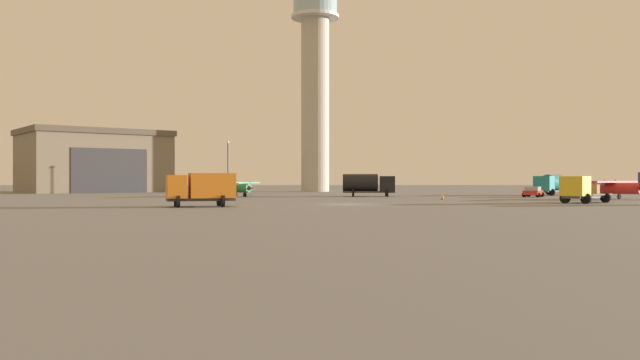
{
  "coord_description": "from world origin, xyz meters",
  "views": [
    {
      "loc": [
        -3.64,
        -60.39,
        2.32
      ],
      "look_at": [
        -1.93,
        30.1,
        2.22
      ],
      "focal_mm": 36.65,
      "sensor_mm": 36.0,
      "label": 1
    }
  ],
  "objects_px": {
    "airplane_green": "(231,187)",
    "truck_flatbed_yellow": "(581,190)",
    "truck_box_orange": "(202,188)",
    "light_post_east": "(228,162)",
    "control_tower": "(315,73)",
    "traffic_cone_near_left": "(442,196)",
    "truck_fuel_tanker_teal": "(551,183)",
    "truck_fuel_tanker_black": "(368,184)",
    "airplane_red": "(613,187)",
    "car_red": "(533,191)"
  },
  "relations": [
    {
      "from": "truck_box_orange",
      "to": "car_red",
      "type": "relative_size",
      "value": 1.35
    },
    {
      "from": "car_red",
      "to": "control_tower",
      "type": "bearing_deg",
      "value": 65.54
    },
    {
      "from": "truck_flatbed_yellow",
      "to": "airplane_green",
      "type": "bearing_deg",
      "value": -77.29
    },
    {
      "from": "truck_fuel_tanker_black",
      "to": "truck_flatbed_yellow",
      "type": "xyz_separation_m",
      "value": [
        18.21,
        -25.49,
        -0.44
      ]
    },
    {
      "from": "truck_fuel_tanker_black",
      "to": "truck_fuel_tanker_teal",
      "type": "height_order",
      "value": "truck_fuel_tanker_black"
    },
    {
      "from": "truck_fuel_tanker_teal",
      "to": "truck_box_orange",
      "type": "distance_m",
      "value": 59.02
    },
    {
      "from": "airplane_green",
      "to": "traffic_cone_near_left",
      "type": "bearing_deg",
      "value": 8.86
    },
    {
      "from": "truck_fuel_tanker_black",
      "to": "truck_flatbed_yellow",
      "type": "bearing_deg",
      "value": -50.81
    },
    {
      "from": "airplane_green",
      "to": "truck_fuel_tanker_black",
      "type": "relative_size",
      "value": 1.22
    },
    {
      "from": "airplane_green",
      "to": "truck_fuel_tanker_teal",
      "type": "relative_size",
      "value": 1.25
    },
    {
      "from": "truck_flatbed_yellow",
      "to": "traffic_cone_near_left",
      "type": "xyz_separation_m",
      "value": [
        -10.91,
        12.11,
        -0.9
      ]
    },
    {
      "from": "control_tower",
      "to": "airplane_green",
      "type": "relative_size",
      "value": 4.9
    },
    {
      "from": "truck_fuel_tanker_black",
      "to": "light_post_east",
      "type": "distance_m",
      "value": 31.26
    },
    {
      "from": "airplane_red",
      "to": "airplane_green",
      "type": "xyz_separation_m",
      "value": [
        -45.43,
        12.41,
        -0.12
      ]
    },
    {
      "from": "truck_box_orange",
      "to": "airplane_green",
      "type": "bearing_deg",
      "value": -103.55
    },
    {
      "from": "truck_fuel_tanker_black",
      "to": "traffic_cone_near_left",
      "type": "distance_m",
      "value": 15.3
    },
    {
      "from": "airplane_green",
      "to": "truck_box_orange",
      "type": "bearing_deg",
      "value": -53.05
    },
    {
      "from": "truck_box_orange",
      "to": "control_tower",
      "type": "bearing_deg",
      "value": -114.47
    },
    {
      "from": "truck_fuel_tanker_black",
      "to": "car_red",
      "type": "bearing_deg",
      "value": -6.07
    },
    {
      "from": "control_tower",
      "to": "airplane_green",
      "type": "xyz_separation_m",
      "value": [
        -11.59,
        -36.1,
        -21.09
      ]
    },
    {
      "from": "truck_box_orange",
      "to": "light_post_east",
      "type": "distance_m",
      "value": 55.36
    },
    {
      "from": "control_tower",
      "to": "truck_fuel_tanker_black",
      "type": "xyz_separation_m",
      "value": [
        6.75,
        -35.14,
        -20.71
      ]
    },
    {
      "from": "truck_box_orange",
      "to": "truck_flatbed_yellow",
      "type": "bearing_deg",
      "value": 175.8
    },
    {
      "from": "truck_flatbed_yellow",
      "to": "truck_fuel_tanker_teal",
      "type": "distance_m",
      "value": 33.02
    },
    {
      "from": "truck_flatbed_yellow",
      "to": "control_tower",
      "type": "bearing_deg",
      "value": -111.06
    },
    {
      "from": "airplane_green",
      "to": "truck_flatbed_yellow",
      "type": "bearing_deg",
      "value": 0.84
    },
    {
      "from": "airplane_green",
      "to": "traffic_cone_near_left",
      "type": "xyz_separation_m",
      "value": [
        25.65,
        -12.42,
        -0.97
      ]
    },
    {
      "from": "airplane_red",
      "to": "airplane_green",
      "type": "bearing_deg",
      "value": 37.26
    },
    {
      "from": "truck_flatbed_yellow",
      "to": "light_post_east",
      "type": "relative_size",
      "value": 0.75
    },
    {
      "from": "truck_fuel_tanker_black",
      "to": "truck_fuel_tanker_teal",
      "type": "xyz_separation_m",
      "value": [
        27.19,
        6.28,
        -0.0
      ]
    },
    {
      "from": "airplane_green",
      "to": "car_red",
      "type": "relative_size",
      "value": 1.92
    },
    {
      "from": "light_post_east",
      "to": "airplane_green",
      "type": "bearing_deg",
      "value": -82.04
    },
    {
      "from": "light_post_east",
      "to": "traffic_cone_near_left",
      "type": "height_order",
      "value": "light_post_east"
    },
    {
      "from": "light_post_east",
      "to": "control_tower",
      "type": "bearing_deg",
      "value": 40.81
    },
    {
      "from": "airplane_green",
      "to": "truck_flatbed_yellow",
      "type": "height_order",
      "value": "airplane_green"
    },
    {
      "from": "truck_flatbed_yellow",
      "to": "car_red",
      "type": "height_order",
      "value": "truck_flatbed_yellow"
    },
    {
      "from": "truck_fuel_tanker_teal",
      "to": "traffic_cone_near_left",
      "type": "distance_m",
      "value": 28.0
    },
    {
      "from": "truck_box_orange",
      "to": "truck_fuel_tanker_teal",
      "type": "bearing_deg",
      "value": -154.42
    },
    {
      "from": "control_tower",
      "to": "truck_flatbed_yellow",
      "type": "xyz_separation_m",
      "value": [
        24.96,
        -60.62,
        -21.15
      ]
    },
    {
      "from": "airplane_red",
      "to": "truck_box_orange",
      "type": "distance_m",
      "value": 48.23
    },
    {
      "from": "airplane_red",
      "to": "car_red",
      "type": "bearing_deg",
      "value": -6.18
    },
    {
      "from": "airplane_green",
      "to": "car_red",
      "type": "bearing_deg",
      "value": 30.84
    },
    {
      "from": "truck_fuel_tanker_teal",
      "to": "traffic_cone_near_left",
      "type": "bearing_deg",
      "value": -4.43
    },
    {
      "from": "truck_flatbed_yellow",
      "to": "airplane_red",
      "type": "bearing_deg",
      "value": -169.66
    },
    {
      "from": "airplane_red",
      "to": "truck_box_orange",
      "type": "xyz_separation_m",
      "value": [
        -44.17,
        -19.37,
        0.18
      ]
    },
    {
      "from": "airplane_red",
      "to": "truck_box_orange",
      "type": "bearing_deg",
      "value": 76.22
    },
    {
      "from": "truck_flatbed_yellow",
      "to": "car_red",
      "type": "distance_m",
      "value": 22.07
    },
    {
      "from": "truck_fuel_tanker_black",
      "to": "light_post_east",
      "type": "bearing_deg",
      "value": 137.71
    },
    {
      "from": "airplane_green",
      "to": "truck_fuel_tanker_black",
      "type": "bearing_deg",
      "value": 37.7
    },
    {
      "from": "truck_box_orange",
      "to": "truck_fuel_tanker_black",
      "type": "bearing_deg",
      "value": -133.38
    }
  ]
}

